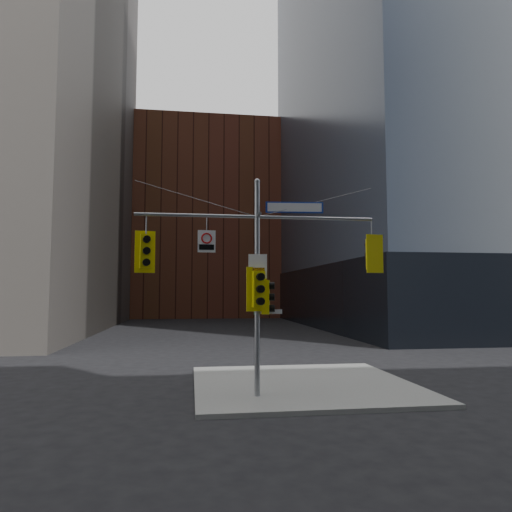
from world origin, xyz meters
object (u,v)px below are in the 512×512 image
object	(u,v)px
traffic_light_west_arm	(146,251)
traffic_light_pole_side	(267,297)
regulatory_sign_arm	(207,241)
traffic_light_pole_front	(258,289)
street_sign_blade	(294,207)
traffic_light_east_arm	(372,254)
signal_assembly	(257,264)

from	to	relation	value
traffic_light_west_arm	traffic_light_pole_side	bearing A→B (deg)	-13.18
traffic_light_west_arm	regulatory_sign_arm	size ratio (longest dim) A/B	1.88
traffic_light_pole_front	street_sign_blade	bearing A→B (deg)	2.61
regulatory_sign_arm	traffic_light_west_arm	bearing A→B (deg)	175.01
street_sign_blade	traffic_light_east_arm	bearing A→B (deg)	4.82
traffic_light_west_arm	regulatory_sign_arm	world-z (taller)	regulatory_sign_arm
traffic_light_west_arm	street_sign_blade	xyz separation A→B (m)	(4.88, -0.01, 1.55)
traffic_light_east_arm	regulatory_sign_arm	xyz separation A→B (m)	(-5.66, -0.02, 0.37)
signal_assembly	regulatory_sign_arm	xyz separation A→B (m)	(-1.67, -0.02, 0.76)
traffic_light_west_arm	traffic_light_pole_front	size ratio (longest dim) A/B	0.94
traffic_light_pole_front	street_sign_blade	distance (m)	3.05
traffic_light_west_arm	traffic_light_east_arm	xyz separation A→B (m)	(7.60, -0.01, -0.00)
traffic_light_pole_side	street_sign_blade	distance (m)	3.16
traffic_light_east_arm	regulatory_sign_arm	world-z (taller)	regulatory_sign_arm
traffic_light_pole_side	traffic_light_pole_front	bearing A→B (deg)	141.98
traffic_light_east_arm	traffic_light_pole_side	distance (m)	3.94
traffic_light_pole_side	signal_assembly	bearing A→B (deg)	102.58
traffic_light_east_arm	street_sign_blade	size ratio (longest dim) A/B	0.67
traffic_light_pole_front	traffic_light_west_arm	bearing A→B (deg)	166.24
traffic_light_west_arm	traffic_light_east_arm	distance (m)	7.60
traffic_light_east_arm	regulatory_sign_arm	distance (m)	5.67
traffic_light_pole_front	regulatory_sign_arm	world-z (taller)	regulatory_sign_arm
signal_assembly	regulatory_sign_arm	bearing A→B (deg)	-179.31
traffic_light_west_arm	traffic_light_pole_side	world-z (taller)	traffic_light_west_arm
traffic_light_east_arm	traffic_light_pole_side	world-z (taller)	traffic_light_east_arm
signal_assembly	traffic_light_west_arm	xyz separation A→B (m)	(-3.61, 0.01, 0.38)
street_sign_blade	regulatory_sign_arm	xyz separation A→B (m)	(-2.95, -0.02, -1.18)
traffic_light_west_arm	traffic_light_east_arm	bearing A→B (deg)	-13.03
traffic_light_pole_front	regulatory_sign_arm	xyz separation A→B (m)	(-1.67, 0.25, 1.58)
regulatory_sign_arm	traffic_light_pole_front	bearing A→B (deg)	-12.37
signal_assembly	traffic_light_east_arm	bearing A→B (deg)	0.01
traffic_light_west_arm	traffic_light_pole_side	xyz separation A→B (m)	(3.94, -0.02, -1.47)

